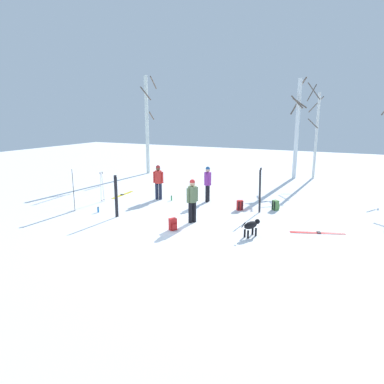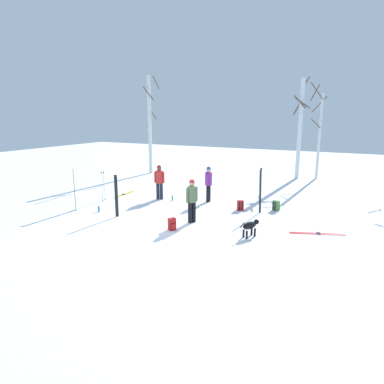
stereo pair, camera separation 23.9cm
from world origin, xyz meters
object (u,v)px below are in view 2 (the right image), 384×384
object	(u,v)px
ski_pair_lying_1	(124,194)
birch_tree_2	(319,133)
water_bottle_1	(99,209)
person_1	(192,198)
ski_pair_planted_2	(74,190)
water_bottle_0	(172,198)
backpack_1	(240,205)
birch_tree_0	(150,124)
ski_pair_lying_0	(317,233)
dog	(250,226)
birch_tree_1	(300,128)
backpack_0	(276,206)
backpack_2	(172,224)
person_0	(209,182)
ski_poles_0	(103,186)
person_2	(159,180)
ski_pair_planted_1	(116,196)
ski_pair_planted_0	(260,191)

from	to	relation	value
ski_pair_lying_1	birch_tree_2	xyz separation A→B (m)	(8.37, 9.44, 2.96)
water_bottle_1	person_1	bearing A→B (deg)	7.06
ski_pair_planted_2	water_bottle_1	bearing A→B (deg)	14.59
ski_pair_lying_1	birch_tree_2	world-z (taller)	birch_tree_2
water_bottle_0	water_bottle_1	bearing A→B (deg)	-120.23
backpack_1	birch_tree_0	xyz separation A→B (m)	(-8.90, 6.37, 3.25)
ski_pair_lying_0	water_bottle_0	size ratio (longest dim) A/B	7.45
dog	backpack_1	size ratio (longest dim) A/B	1.86
backpack_1	birch_tree_1	world-z (taller)	birch_tree_1
ski_pair_planted_2	backpack_0	xyz separation A→B (m)	(7.86, 3.98, -0.70)
backpack_1	backpack_2	distance (m)	3.86
dog	backpack_1	distance (m)	3.31
backpack_1	birch_tree_2	size ratio (longest dim) A/B	0.07
backpack_0	birch_tree_1	world-z (taller)	birch_tree_1
person_0	person_1	xyz separation A→B (m)	(0.74, -3.21, 0.00)
ski_poles_0	water_bottle_1	world-z (taller)	ski_poles_0
person_0	ski_pair_planted_2	bearing A→B (deg)	-138.71
ski_pair_lying_0	water_bottle_1	xyz separation A→B (m)	(-8.80, -1.36, 0.11)
dog	ski_pair_lying_0	size ratio (longest dim) A/B	0.44
ski_pair_lying_0	birch_tree_0	xyz separation A→B (m)	(-12.33, 8.02, 3.46)
person_1	ski_poles_0	size ratio (longest dim) A/B	1.18
water_bottle_0	birch_tree_2	distance (m)	11.21
person_0	backpack_1	xyz separation A→B (m)	(1.86, -0.72, -0.77)
ski_pair_lying_0	ski_pair_lying_1	distance (m)	9.99
person_1	dog	xyz separation A→B (m)	(2.51, -0.51, -0.59)
backpack_0	water_bottle_1	distance (m)	7.74
water_bottle_0	birch_tree_0	bearing A→B (deg)	130.82
water_bottle_0	birch_tree_0	world-z (taller)	birch_tree_0
backpack_0	birch_tree_2	size ratio (longest dim) A/B	0.07
person_2	ski_pair_lying_1	world-z (taller)	person_2
dog	birch_tree_1	distance (m)	12.30
backpack_1	birch_tree_0	bearing A→B (deg)	144.43
person_2	water_bottle_0	world-z (taller)	person_2
person_0	ski_pair_lying_1	bearing A→B (deg)	-171.71
backpack_1	person_1	bearing A→B (deg)	-114.32
ski_pair_planted_1	birch_tree_0	bearing A→B (deg)	116.07
birch_tree_2	ski_pair_lying_1	bearing A→B (deg)	-131.58
ski_pair_planted_2	ski_pair_lying_1	world-z (taller)	ski_pair_planted_2
dog	birch_tree_0	bearing A→B (deg)	137.69
dog	ski_pair_lying_0	xyz separation A→B (m)	(2.04, 1.35, -0.38)
person_1	dog	size ratio (longest dim) A/B	2.09
backpack_1	ski_pair_planted_1	bearing A→B (deg)	-142.88
water_bottle_1	birch_tree_1	world-z (taller)	birch_tree_1
water_bottle_0	ski_pair_planted_2	bearing A→B (deg)	-130.17
ski_pair_planted_2	birch_tree_0	bearing A→B (deg)	104.33
person_1	birch_tree_1	bearing A→B (deg)	80.26
ski_pair_planted_2	backpack_1	xyz separation A→B (m)	(6.44, 3.29, -0.70)
dog	ski_pair_planted_1	distance (m)	5.63
ski_pair_planted_0	birch_tree_2	distance (m)	9.79
water_bottle_1	person_0	bearing A→B (deg)	46.79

